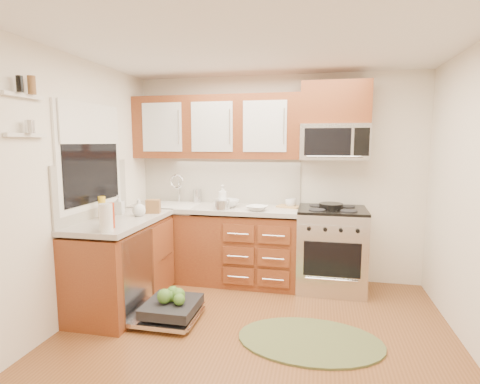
% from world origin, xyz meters
% --- Properties ---
extents(floor, '(3.50, 3.50, 0.00)m').
position_xyz_m(floor, '(0.00, 0.00, 0.00)').
color(floor, brown).
rests_on(floor, ground).
extents(ceiling, '(3.50, 3.50, 0.00)m').
position_xyz_m(ceiling, '(0.00, 0.00, 2.50)').
color(ceiling, white).
rests_on(ceiling, ground).
extents(wall_back, '(3.50, 0.04, 2.50)m').
position_xyz_m(wall_back, '(0.00, 1.75, 1.25)').
color(wall_back, white).
rests_on(wall_back, ground).
extents(wall_front, '(3.50, 0.04, 2.50)m').
position_xyz_m(wall_front, '(0.00, -1.75, 1.25)').
color(wall_front, white).
rests_on(wall_front, ground).
extents(wall_left, '(0.04, 3.50, 2.50)m').
position_xyz_m(wall_left, '(-1.75, 0.00, 1.25)').
color(wall_left, white).
rests_on(wall_left, ground).
extents(base_cabinet_back, '(2.05, 0.60, 0.85)m').
position_xyz_m(base_cabinet_back, '(-0.73, 1.45, 0.42)').
color(base_cabinet_back, maroon).
rests_on(base_cabinet_back, ground).
extents(base_cabinet_left, '(0.60, 1.25, 0.85)m').
position_xyz_m(base_cabinet_left, '(-1.45, 0.52, 0.42)').
color(base_cabinet_left, maroon).
rests_on(base_cabinet_left, ground).
extents(countertop_back, '(2.07, 0.64, 0.05)m').
position_xyz_m(countertop_back, '(-0.72, 1.44, 0.90)').
color(countertop_back, '#AEA79F').
rests_on(countertop_back, base_cabinet_back).
extents(countertop_left, '(0.64, 1.27, 0.05)m').
position_xyz_m(countertop_left, '(-1.44, 0.53, 0.90)').
color(countertop_left, '#AEA79F').
rests_on(countertop_left, base_cabinet_left).
extents(backsplash_back, '(2.05, 0.02, 0.57)m').
position_xyz_m(backsplash_back, '(-0.73, 1.74, 1.21)').
color(backsplash_back, '#B0AC9E').
rests_on(backsplash_back, ground).
extents(backsplash_left, '(0.02, 1.25, 0.57)m').
position_xyz_m(backsplash_left, '(-1.74, 0.52, 1.21)').
color(backsplash_left, '#B0AC9E').
rests_on(backsplash_left, ground).
extents(upper_cabinets, '(2.05, 0.35, 0.75)m').
position_xyz_m(upper_cabinets, '(-0.73, 1.57, 1.88)').
color(upper_cabinets, maroon).
rests_on(upper_cabinets, ground).
extents(cabinet_over_mw, '(0.76, 0.35, 0.47)m').
position_xyz_m(cabinet_over_mw, '(0.68, 1.57, 2.13)').
color(cabinet_over_mw, maroon).
rests_on(cabinet_over_mw, ground).
extents(range, '(0.76, 0.64, 0.95)m').
position_xyz_m(range, '(0.68, 1.43, 0.47)').
color(range, silver).
rests_on(range, ground).
extents(microwave, '(0.76, 0.38, 0.40)m').
position_xyz_m(microwave, '(0.68, 1.55, 1.70)').
color(microwave, silver).
rests_on(microwave, ground).
extents(sink, '(0.62, 0.50, 0.26)m').
position_xyz_m(sink, '(-1.25, 1.42, 0.80)').
color(sink, white).
rests_on(sink, ground).
extents(dishwasher, '(0.70, 0.60, 0.20)m').
position_xyz_m(dishwasher, '(-0.86, 0.30, 0.10)').
color(dishwasher, silver).
rests_on(dishwasher, ground).
extents(window, '(0.03, 1.05, 1.05)m').
position_xyz_m(window, '(-1.74, 0.50, 1.55)').
color(window, white).
rests_on(window, ground).
extents(window_blind, '(0.02, 0.96, 0.40)m').
position_xyz_m(window_blind, '(-1.71, 0.50, 1.88)').
color(window_blind, white).
rests_on(window_blind, ground).
extents(shelf_upper, '(0.04, 0.40, 0.03)m').
position_xyz_m(shelf_upper, '(-1.72, -0.35, 2.05)').
color(shelf_upper, white).
rests_on(shelf_upper, ground).
extents(shelf_lower, '(0.04, 0.40, 0.03)m').
position_xyz_m(shelf_lower, '(-1.72, -0.35, 1.75)').
color(shelf_lower, white).
rests_on(shelf_lower, ground).
extents(rug, '(1.45, 1.21, 0.02)m').
position_xyz_m(rug, '(0.48, 0.18, 0.01)').
color(rug, '#57653A').
rests_on(rug, ground).
extents(skillet, '(0.34, 0.34, 0.05)m').
position_xyz_m(skillet, '(0.66, 1.47, 0.98)').
color(skillet, black).
rests_on(skillet, range).
extents(stock_pot, '(0.21, 0.21, 0.11)m').
position_xyz_m(stock_pot, '(-0.57, 1.24, 0.98)').
color(stock_pot, silver).
rests_on(stock_pot, countertop_back).
extents(cutting_board, '(0.31, 0.25, 0.02)m').
position_xyz_m(cutting_board, '(0.18, 1.55, 0.93)').
color(cutting_board, tan).
rests_on(cutting_board, countertop_back).
extents(canister, '(0.14, 0.14, 0.17)m').
position_xyz_m(canister, '(-1.00, 1.65, 1.01)').
color(canister, silver).
rests_on(canister, countertop_back).
extents(paper_towel_roll, '(0.12, 0.12, 0.25)m').
position_xyz_m(paper_towel_roll, '(-1.27, -0.02, 1.05)').
color(paper_towel_roll, white).
rests_on(paper_towel_roll, countertop_left).
extents(mustard_bottle, '(0.09, 0.09, 0.23)m').
position_xyz_m(mustard_bottle, '(-1.62, 0.48, 1.04)').
color(mustard_bottle, yellow).
rests_on(mustard_bottle, countertop_left).
extents(red_bottle, '(0.08, 0.08, 0.23)m').
position_xyz_m(red_bottle, '(-1.30, 0.12, 1.04)').
color(red_bottle, '#AB2B0E').
rests_on(red_bottle, countertop_left).
extents(wooden_box, '(0.17, 0.14, 0.15)m').
position_xyz_m(wooden_box, '(-1.25, 0.87, 1.00)').
color(wooden_box, brown).
rests_on(wooden_box, countertop_left).
extents(blue_carton, '(0.10, 0.07, 0.14)m').
position_xyz_m(blue_carton, '(-1.38, 0.20, 1.00)').
color(blue_carton, '#288FBC').
rests_on(blue_carton, countertop_left).
extents(bowl_a, '(0.30, 0.30, 0.06)m').
position_xyz_m(bowl_a, '(-0.16, 1.25, 0.95)').
color(bowl_a, '#999999').
rests_on(bowl_a, countertop_back).
extents(bowl_b, '(0.33, 0.33, 0.09)m').
position_xyz_m(bowl_b, '(-0.55, 1.41, 0.97)').
color(bowl_b, '#999999').
rests_on(bowl_b, countertop_back).
extents(cup, '(0.14, 0.14, 0.10)m').
position_xyz_m(cup, '(0.20, 1.55, 0.98)').
color(cup, '#999999').
rests_on(cup, countertop_back).
extents(soap_bottle_a, '(0.11, 0.11, 0.28)m').
position_xyz_m(soap_bottle_a, '(-0.57, 1.29, 1.06)').
color(soap_bottle_a, '#999999').
rests_on(soap_bottle_a, countertop_back).
extents(soap_bottle_b, '(0.11, 0.11, 0.21)m').
position_xyz_m(soap_bottle_b, '(-1.59, 0.74, 1.03)').
color(soap_bottle_b, '#999999').
rests_on(soap_bottle_b, countertop_left).
extents(soap_bottle_c, '(0.16, 0.16, 0.18)m').
position_xyz_m(soap_bottle_c, '(-1.32, 0.68, 1.01)').
color(soap_bottle_c, '#999999').
rests_on(soap_bottle_c, countertop_left).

